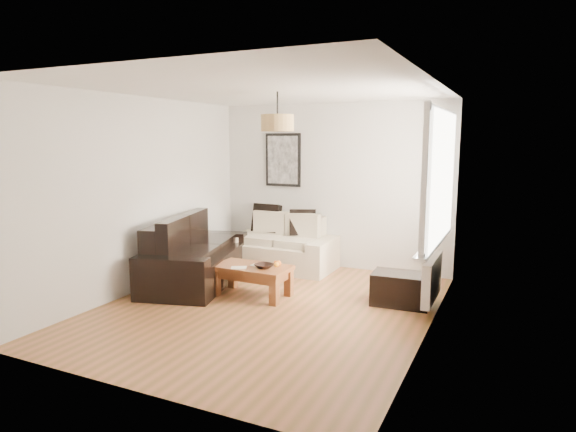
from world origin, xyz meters
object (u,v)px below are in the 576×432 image
at_px(loveseat_cream, 282,243).
at_px(sofa_leather, 196,252).
at_px(coffee_table, 252,281).
at_px(ottoman, 401,289).

relative_size(loveseat_cream, sofa_leather, 0.81).
relative_size(sofa_leather, coffee_table, 2.04).
xyz_separation_m(sofa_leather, ottoman, (2.88, 0.27, -0.24)).
distance_m(loveseat_cream, ottoman, 2.32).
height_order(loveseat_cream, coffee_table, loveseat_cream).
bearing_deg(loveseat_cream, ottoman, -24.57).
bearing_deg(sofa_leather, ottoman, -99.63).
height_order(sofa_leather, ottoman, sofa_leather).
bearing_deg(ottoman, sofa_leather, -174.73).
distance_m(sofa_leather, ottoman, 2.90).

